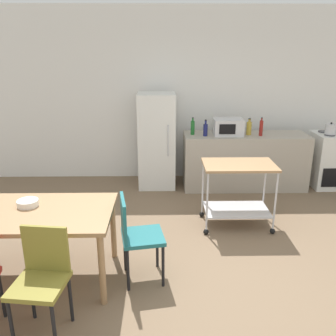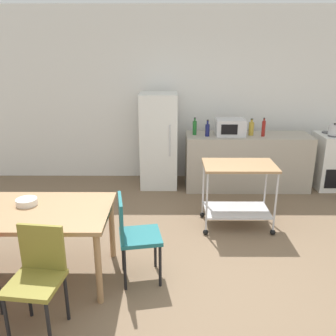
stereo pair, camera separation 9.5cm
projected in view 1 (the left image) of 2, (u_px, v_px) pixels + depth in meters
ground_plane at (209, 280)px, 3.63m from camera, size 12.00×12.00×0.00m
back_wall at (189, 96)px, 6.21m from camera, size 8.40×0.12×2.90m
kitchen_counter at (244, 161)px, 5.97m from camera, size 2.00×0.64×0.90m
dining_table at (35, 219)px, 3.46m from camera, size 1.50×0.90×0.75m
chair_olive at (42, 275)px, 2.85m from camera, size 0.45×0.45×0.89m
chair_teal at (136, 233)px, 3.50m from camera, size 0.46×0.46×0.89m
stove_oven at (330, 160)px, 6.01m from camera, size 0.60×0.61×0.92m
refrigerator at (157, 141)px, 5.94m from camera, size 0.60×0.63×1.55m
kitchen_cart at (238, 184)px, 4.60m from camera, size 0.91×0.57×0.85m
bottle_olive_oil at (193, 127)px, 5.78m from camera, size 0.06×0.06×0.28m
bottle_sparkling_water at (205, 130)px, 5.69m from camera, size 0.07×0.07×0.26m
microwave at (228, 127)px, 5.76m from camera, size 0.46×0.35×0.26m
bottle_sesame_oil at (249, 128)px, 5.77m from camera, size 0.08×0.08×0.27m
bottle_vinegar at (261, 128)px, 5.70m from camera, size 0.06×0.06×0.29m
fruit_bowl at (28, 203)px, 3.54m from camera, size 0.21×0.21×0.06m
kettle at (331, 129)px, 5.74m from camera, size 0.24×0.17×0.19m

